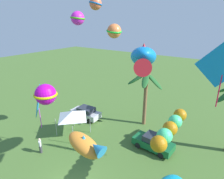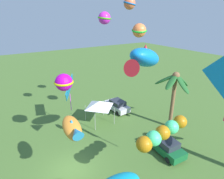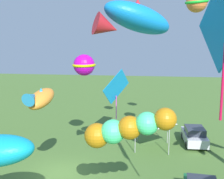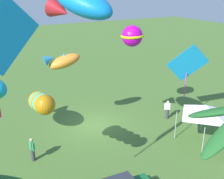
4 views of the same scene
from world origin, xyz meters
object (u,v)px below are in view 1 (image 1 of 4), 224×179
at_px(festival_tent, 72,114).
at_px(kite_tube_0, 169,130).
at_px(parked_car_0, 86,113).
at_px(kite_diamond_3, 38,102).
at_px(parked_car_1, 153,142).
at_px(kite_ball_5, 96,4).
at_px(kite_ball_6, 114,31).
at_px(kite_fish_7, 143,58).
at_px(palm_tree_0, 146,84).
at_px(kite_ball_9, 46,94).
at_px(kite_ball_4, 78,18).
at_px(spectator_0, 40,145).
at_px(kite_fish_8, 86,145).

bearing_deg(festival_tent, kite_tube_0, -5.67).
bearing_deg(parked_car_0, kite_diamond_3, -86.52).
relative_size(parked_car_1, kite_ball_5, 2.08).
distance_m(kite_ball_6, kite_fish_7, 6.12).
relative_size(palm_tree_0, kite_fish_7, 1.60).
distance_m(parked_car_1, kite_ball_5, 14.87).
bearing_deg(kite_ball_9, festival_tent, 120.17).
bearing_deg(kite_ball_4, parked_car_1, 22.87).
bearing_deg(palm_tree_0, kite_diamond_3, -123.37).
relative_size(kite_tube_0, kite_ball_9, 1.94).
xyz_separation_m(festival_tent, kite_tube_0, (10.70, -1.06, 2.40)).
bearing_deg(spectator_0, kite_ball_6, 59.49).
height_order(kite_tube_0, kite_ball_4, kite_ball_4).
height_order(spectator_0, kite_ball_9, kite_ball_9).
bearing_deg(parked_car_0, spectator_0, -81.02).
bearing_deg(kite_ball_5, kite_tube_0, -24.67).
relative_size(palm_tree_0, kite_ball_4, 3.81).
relative_size(parked_car_0, kite_tube_0, 1.02).
bearing_deg(palm_tree_0, kite_ball_4, -118.34).
bearing_deg(spectator_0, kite_ball_5, 82.84).
bearing_deg(parked_car_0, kite_tube_0, -20.82).
distance_m(palm_tree_0, kite_tube_0, 9.29).
relative_size(palm_tree_0, kite_ball_9, 3.35).
relative_size(kite_tube_0, kite_fish_8, 1.42).
bearing_deg(kite_ball_5, festival_tent, -101.23).
bearing_deg(festival_tent, kite_ball_6, 34.99).
height_order(parked_car_0, parked_car_1, same).
distance_m(palm_tree_0, kite_diamond_3, 11.55).
xyz_separation_m(parked_car_0, kite_ball_6, (5.10, -1.01, 10.27)).
distance_m(kite_tube_0, kite_ball_9, 8.99).
bearing_deg(parked_car_0, kite_ball_9, -63.02).
bearing_deg(kite_fish_7, kite_tube_0, -2.28).
height_order(spectator_0, kite_ball_6, kite_ball_6).
xyz_separation_m(parked_car_0, kite_tube_0, (12.16, -4.62, 4.12)).
height_order(parked_car_0, kite_fish_8, kite_fish_8).
xyz_separation_m(parked_car_1, kite_ball_5, (-7.59, 0.89, 12.76)).
bearing_deg(kite_ball_9, kite_tube_0, 26.10).
height_order(kite_ball_5, kite_ball_9, kite_ball_5).
height_order(kite_diamond_3, kite_ball_9, kite_ball_9).
height_order(spectator_0, kite_ball_5, kite_ball_5).
height_order(palm_tree_0, parked_car_0, palm_tree_0).
bearing_deg(kite_fish_7, kite_ball_9, -144.88).
xyz_separation_m(palm_tree_0, kite_ball_9, (-2.45, -11.40, 1.82)).
bearing_deg(parked_car_0, kite_ball_6, -11.16).
distance_m(palm_tree_0, festival_tent, 8.81).
relative_size(kite_tube_0, kite_fish_7, 0.93).
xyz_separation_m(kite_ball_4, kite_ball_5, (-1.03, 3.65, 1.39)).
relative_size(kite_diamond_3, kite_fish_8, 1.58).
xyz_separation_m(kite_ball_5, kite_ball_6, (2.95, -0.98, -2.49)).
relative_size(festival_tent, kite_diamond_3, 0.65).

